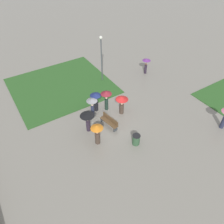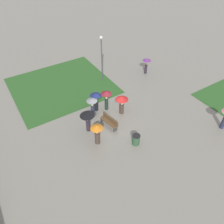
% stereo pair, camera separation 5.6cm
% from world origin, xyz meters
% --- Properties ---
extents(ground_plane, '(90.00, 90.00, 0.00)m').
position_xyz_m(ground_plane, '(0.00, 0.00, 0.00)').
color(ground_plane, gray).
extents(lawn_patch_near, '(9.08, 9.78, 0.06)m').
position_xyz_m(lawn_patch_near, '(-6.80, -1.90, 0.03)').
color(lawn_patch_near, '#2D5B26').
rests_on(lawn_patch_near, ground_plane).
extents(park_bench, '(1.86, 0.74, 0.90)m').
position_xyz_m(park_bench, '(0.91, -0.77, 0.47)').
color(park_bench, brown).
rests_on(park_bench, ground_plane).
extents(lamp_post, '(0.32, 0.32, 4.92)m').
position_xyz_m(lamp_post, '(-5.44, 2.29, 3.11)').
color(lamp_post, '#474C51').
rests_on(lamp_post, ground_plane).
extents(trash_bin, '(0.63, 0.63, 0.91)m').
position_xyz_m(trash_bin, '(3.71, -0.11, 0.46)').
color(trash_bin, '#335638').
rests_on(trash_bin, ground_plane).
extents(crowd_person_grey, '(0.95, 0.95, 1.85)m').
position_xyz_m(crowd_person_grey, '(-0.98, -1.33, 1.34)').
color(crowd_person_grey, '#282D47').
rests_on(crowd_person_grey, ground_plane).
extents(crowd_person_maroon, '(0.99, 0.99, 2.01)m').
position_xyz_m(crowd_person_maroon, '(-1.04, 0.13, 1.46)').
color(crowd_person_maroon, '#1E3328').
rests_on(crowd_person_maroon, ground_plane).
extents(crowd_person_red, '(1.10, 1.10, 1.83)m').
position_xyz_m(crowd_person_red, '(0.14, 0.99, 1.31)').
color(crowd_person_red, '#47382D').
rests_on(crowd_person_red, ground_plane).
extents(crowd_person_black, '(1.17, 1.17, 1.82)m').
position_xyz_m(crowd_person_black, '(0.46, -2.52, 1.34)').
color(crowd_person_black, '#2D2333').
rests_on(crowd_person_black, ground_plane).
extents(crowd_person_navy, '(0.99, 0.99, 1.91)m').
position_xyz_m(crowd_person_navy, '(-1.43, -0.72, 1.34)').
color(crowd_person_navy, black).
rests_on(crowd_person_navy, ground_plane).
extents(crowd_person_orange, '(0.96, 0.96, 1.90)m').
position_xyz_m(crowd_person_orange, '(2.05, -2.57, 1.27)').
color(crowd_person_orange, '#47382D').
rests_on(crowd_person_orange, ground_plane).
extents(lone_walker_far_path, '(0.91, 0.91, 1.82)m').
position_xyz_m(lone_walker_far_path, '(-4.06, 7.15, 1.33)').
color(lone_walker_far_path, '#2D2333').
rests_on(lone_walker_far_path, ground_plane).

